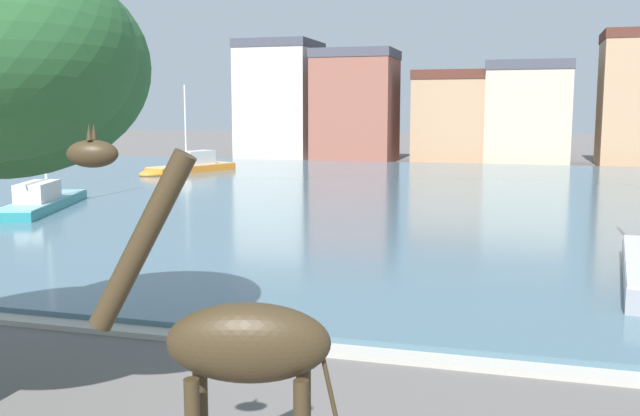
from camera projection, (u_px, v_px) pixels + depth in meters
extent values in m
cube|color=#476675|center=(381.00, 196.00, 37.62)|extent=(82.02, 47.59, 0.24)
cube|color=#ADA89E|center=(151.00, 333.00, 14.75)|extent=(82.02, 0.50, 0.12)
ellipsoid|color=#382B19|center=(248.00, 343.00, 6.94)|extent=(1.71, 0.98, 0.80)
cylinder|color=#382B19|center=(142.00, 241.00, 6.84)|extent=(1.11, 0.49, 1.78)
ellipsoid|color=#382B19|center=(92.00, 154.00, 6.74)|extent=(0.54, 0.38, 0.27)
cone|color=#382B19|center=(89.00, 132.00, 6.65)|extent=(0.06, 0.06, 0.15)
cone|color=#382B19|center=(94.00, 131.00, 6.78)|extent=(0.06, 0.06, 0.15)
cylinder|color=#382B19|center=(327.00, 376.00, 6.96)|extent=(0.23, 0.10, 0.84)
cube|color=orange|center=(192.00, 170.00, 51.17)|extent=(4.12, 7.34, 0.70)
ellipsoid|color=orange|center=(155.00, 174.00, 48.45)|extent=(2.37, 2.90, 0.67)
cube|color=#E2A56E|center=(192.00, 165.00, 51.12)|extent=(4.04, 7.19, 0.06)
cube|color=silver|center=(197.00, 157.00, 51.48)|extent=(2.03, 2.78, 0.97)
cylinder|color=silver|center=(185.00, 126.00, 50.31)|extent=(0.12, 0.12, 5.68)
cylinder|color=silver|center=(199.00, 152.00, 51.58)|extent=(0.93, 2.38, 0.08)
cube|color=teal|center=(43.00, 207.00, 31.99)|extent=(4.25, 8.17, 0.63)
ellipsoid|color=teal|center=(69.00, 197.00, 35.78)|extent=(2.37, 3.17, 0.60)
cube|color=#6EA5A8|center=(43.00, 200.00, 31.95)|extent=(4.16, 8.01, 0.06)
cube|color=silver|center=(38.00, 191.00, 31.29)|extent=(2.05, 3.05, 0.82)
cylinder|color=silver|center=(42.00, 105.00, 31.98)|extent=(0.12, 0.12, 8.47)
cylinder|color=silver|center=(36.00, 182.00, 31.03)|extent=(1.00, 2.69, 0.08)
cube|color=beige|center=(280.00, 104.00, 69.17)|extent=(6.94, 7.39, 10.38)
cube|color=#42424C|center=(280.00, 45.00, 68.41)|extent=(7.08, 7.54, 0.80)
cube|color=#8E5142|center=(356.00, 111.00, 64.25)|extent=(7.02, 6.11, 9.14)
cube|color=#42424C|center=(356.00, 54.00, 63.57)|extent=(7.16, 6.23, 0.80)
cube|color=tan|center=(451.00, 121.00, 64.44)|extent=(6.29, 7.34, 7.26)
cube|color=#51281E|center=(452.00, 76.00, 63.89)|extent=(6.41, 7.49, 0.80)
cube|color=#C6B293|center=(528.00, 118.00, 62.49)|extent=(6.95, 8.00, 7.95)
cube|color=#42424C|center=(530.00, 67.00, 61.90)|extent=(7.09, 8.16, 0.80)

